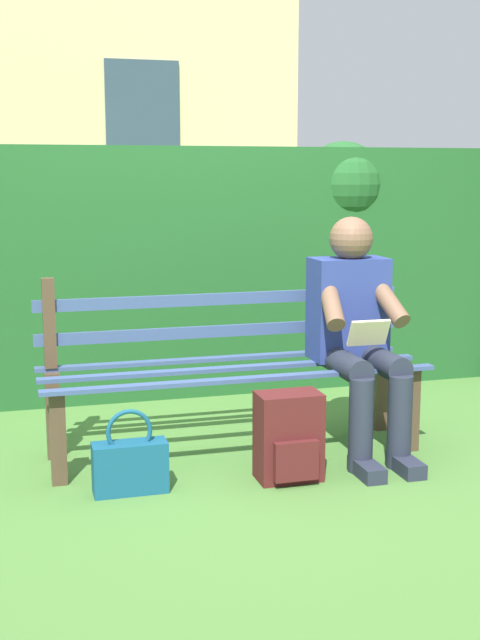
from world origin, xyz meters
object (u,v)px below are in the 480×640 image
at_px(backpack, 289,437).
at_px(handbag, 130,465).
at_px(person_seated, 357,329).
at_px(park_bench, 231,366).

bearing_deg(backpack, handbag, -2.79).
height_order(person_seated, handbag, person_seated).
relative_size(person_seated, handbag, 3.10).
xyz_separation_m(park_bench, person_seated, (-0.61, 0.18, 0.19)).
bearing_deg(person_seated, handbag, 12.92).
bearing_deg(handbag, park_bench, -142.32).
bearing_deg(handbag, backpack, 177.21).
relative_size(backpack, handbag, 1.08).
bearing_deg(park_bench, handbag, 37.68).
distance_m(park_bench, handbag, 0.80).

